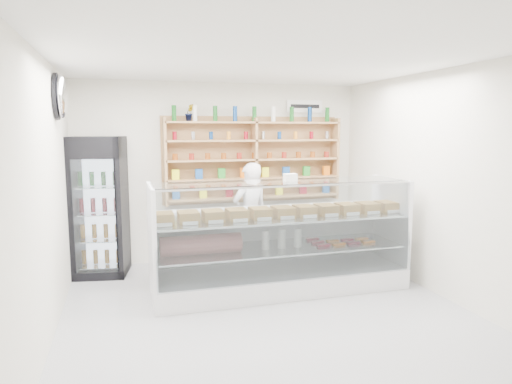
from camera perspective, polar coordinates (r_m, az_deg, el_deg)
name	(u,v)px	position (r m, az deg, el deg)	size (l,w,h in m)	color
room	(271,192)	(4.91, 1.83, -0.02)	(5.00, 5.00, 5.00)	#99999D
display_counter	(280,260)	(5.99, 2.98, -8.54)	(3.27, 0.98, 1.42)	white
shop_worker	(250,215)	(6.84, -0.73, -2.94)	(0.58, 0.38, 1.59)	silver
drinks_cooler	(100,206)	(6.84, -18.94, -1.68)	(0.82, 0.80, 1.97)	black
wall_shelving	(254,160)	(7.26, -0.20, 4.05)	(2.84, 0.28, 1.33)	#A17A4C
potted_plant	(190,113)	(7.03, -8.31, 9.79)	(0.14, 0.11, 0.26)	#1E6626
security_mirror	(61,97)	(5.87, -23.15, 10.92)	(0.15, 0.50, 0.50)	silver
wall_sign	(305,106)	(7.68, 6.10, 10.60)	(0.62, 0.03, 0.20)	white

